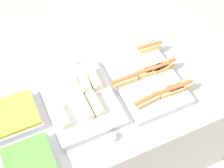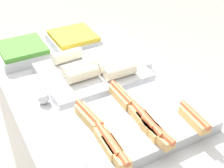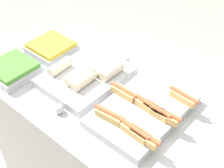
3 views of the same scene
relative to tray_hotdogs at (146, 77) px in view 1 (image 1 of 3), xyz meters
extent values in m
plane|color=#ADA393|center=(-0.18, 0.01, -0.94)|extent=(12.00, 12.00, 0.00)
cube|color=#B7BABF|center=(-0.18, 0.01, -0.49)|extent=(1.48, 0.80, 0.90)
cube|color=#B7BABF|center=(-0.01, 0.01, -0.01)|extent=(0.34, 0.53, 0.05)
cube|color=tan|center=(0.11, 0.01, 0.03)|extent=(0.14, 0.06, 0.04)
cylinder|color=#C15633|center=(0.11, 0.01, 0.05)|extent=(0.16, 0.04, 0.02)
cube|color=tan|center=(0.07, -0.16, 0.03)|extent=(0.14, 0.05, 0.04)
cylinder|color=#C15633|center=(0.07, -0.16, 0.05)|extent=(0.16, 0.03, 0.02)
cube|color=tan|center=(-0.13, 0.01, 0.03)|extent=(0.14, 0.05, 0.04)
cylinder|color=#C15633|center=(-0.13, 0.01, 0.05)|extent=(0.16, 0.02, 0.02)
cube|color=tan|center=(0.07, 0.01, 0.03)|extent=(0.14, 0.05, 0.04)
cylinder|color=#C15633|center=(0.07, 0.01, 0.05)|extent=(0.16, 0.03, 0.02)
cube|color=tan|center=(0.11, 0.17, 0.03)|extent=(0.14, 0.05, 0.04)
cylinder|color=#C15633|center=(0.11, 0.17, 0.05)|extent=(0.16, 0.03, 0.02)
cube|color=tan|center=(-0.08, -0.16, 0.03)|extent=(0.14, 0.06, 0.04)
cylinder|color=#C15633|center=(-0.08, -0.16, 0.05)|extent=(0.16, 0.04, 0.02)
cube|color=tan|center=(0.12, -0.16, 0.03)|extent=(0.14, 0.05, 0.04)
cylinder|color=#C15633|center=(0.12, -0.16, 0.05)|extent=(0.16, 0.03, 0.02)
cube|color=tan|center=(0.02, 0.01, 0.03)|extent=(0.14, 0.05, 0.04)
cylinder|color=#C15633|center=(0.02, 0.01, 0.05)|extent=(0.16, 0.03, 0.02)
cube|color=#B7BABF|center=(-0.41, 0.01, -0.01)|extent=(0.37, 0.47, 0.05)
cylinder|color=beige|center=(-0.35, 0.09, 0.04)|extent=(0.07, 0.15, 0.06)
cylinder|color=beige|center=(-0.29, 0.09, 0.04)|extent=(0.06, 0.15, 0.06)
cylinder|color=beige|center=(-0.40, 0.08, 0.04)|extent=(0.06, 0.15, 0.06)
cylinder|color=beige|center=(-0.41, -0.06, 0.04)|extent=(0.06, 0.15, 0.06)
cylinder|color=beige|center=(-0.53, -0.07, 0.04)|extent=(0.06, 0.15, 0.06)
cylinder|color=beige|center=(-0.34, -0.07, 0.04)|extent=(0.06, 0.15, 0.06)
cube|color=#B7BABF|center=(-0.75, -0.23, -0.01)|extent=(0.25, 0.25, 0.05)
cube|color=#4C9338|center=(-0.75, -0.23, 0.03)|extent=(0.23, 0.23, 0.02)
cube|color=#B7BABF|center=(-0.75, 0.06, -0.01)|extent=(0.25, 0.25, 0.05)
cube|color=gold|center=(-0.75, 0.06, 0.03)|extent=(0.23, 0.23, 0.02)
cylinder|color=silver|center=(-0.43, -0.26, -0.03)|extent=(0.20, 0.02, 0.01)
sphere|color=silver|center=(-0.33, -0.26, -0.01)|extent=(0.05, 0.05, 0.05)
cylinder|color=silver|center=(-0.43, 0.28, -0.03)|extent=(0.19, 0.03, 0.01)
sphere|color=silver|center=(-0.34, 0.28, -0.01)|extent=(0.05, 0.05, 0.05)
camera|label=1|loc=(-0.63, -0.91, 1.44)|focal=50.00mm
camera|label=2|loc=(0.73, -0.50, 0.79)|focal=50.00mm
camera|label=3|loc=(0.58, -0.91, 1.09)|focal=50.00mm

